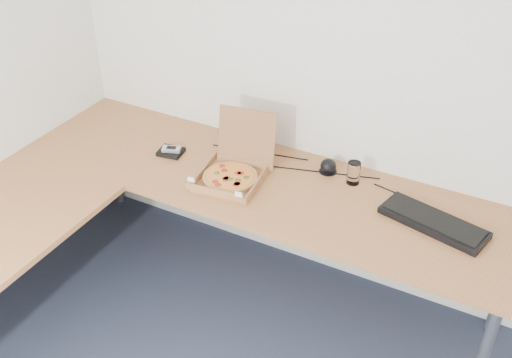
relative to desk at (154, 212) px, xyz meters
The scene contains 9 objects.
room_shell 1.39m from the desk, 49.77° to the right, with size 3.50×3.50×2.50m, color silver, non-canonical shape.
desk is the anchor object (origin of this frame).
pizza_box 0.43m from the desk, 60.43° to the left, with size 0.30×0.35×0.31m.
drinking_glass 0.97m from the desk, 39.68° to the left, with size 0.06×0.06×0.11m, color white.
keyboard 1.27m from the desk, 21.76° to the left, with size 0.47×0.17×0.03m, color black.
wallet 0.47m from the desk, 114.66° to the left, with size 0.13×0.10×0.02m, color black.
phone 0.47m from the desk, 113.99° to the left, with size 0.10×0.05×0.02m, color #B2B5BA.
dome_speaker 0.89m from the desk, 47.36° to the left, with size 0.09×0.09×0.08m, color black.
cable_bundle 0.85m from the desk, 47.42° to the left, with size 0.62×0.04×0.01m, color black, non-canonical shape.
Camera 1 is at (0.66, -0.81, 2.42)m, focal length 42.97 mm.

